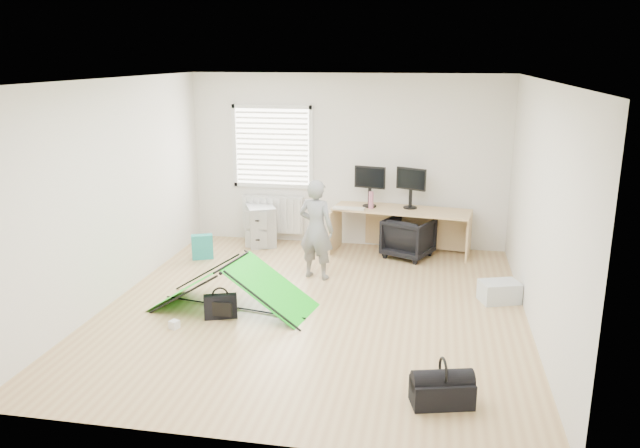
% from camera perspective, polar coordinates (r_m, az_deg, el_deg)
% --- Properties ---
extents(ground, '(5.50, 5.50, 0.00)m').
position_cam_1_polar(ground, '(7.61, -0.55, -7.70)').
color(ground, tan).
rests_on(ground, ground).
extents(back_wall, '(5.00, 0.02, 2.70)m').
position_cam_1_polar(back_wall, '(9.86, 2.50, 5.77)').
color(back_wall, silver).
rests_on(back_wall, ground).
extents(window, '(1.20, 0.06, 1.20)m').
position_cam_1_polar(window, '(10.02, -4.38, 7.06)').
color(window, silver).
rests_on(window, back_wall).
extents(radiator, '(1.00, 0.12, 0.60)m').
position_cam_1_polar(radiator, '(10.20, -4.31, 0.90)').
color(radiator, silver).
rests_on(radiator, back_wall).
extents(desk, '(2.13, 0.93, 0.70)m').
position_cam_1_polar(desk, '(9.63, 7.41, -0.67)').
color(desk, tan).
rests_on(desk, ground).
extents(filing_cabinet, '(0.61, 0.67, 0.64)m').
position_cam_1_polar(filing_cabinet, '(10.04, -5.43, -0.12)').
color(filing_cabinet, '#9EA0A3').
rests_on(filing_cabinet, ground).
extents(monitor_left, '(0.49, 0.21, 0.46)m').
position_cam_1_polar(monitor_left, '(9.59, 4.57, 2.95)').
color(monitor_left, black).
rests_on(monitor_left, desk).
extents(monitor_right, '(0.48, 0.30, 0.46)m').
position_cam_1_polar(monitor_right, '(9.56, 8.29, 2.78)').
color(monitor_right, black).
rests_on(monitor_right, desk).
extents(keyboard, '(0.49, 0.17, 0.02)m').
position_cam_1_polar(keyboard, '(9.46, 2.65, 1.44)').
color(keyboard, beige).
rests_on(keyboard, desk).
extents(thermos, '(0.09, 0.09, 0.26)m').
position_cam_1_polar(thermos, '(9.48, 4.69, 2.18)').
color(thermos, '#AB6077').
rests_on(thermos, desk).
extents(office_chair, '(0.86, 0.87, 0.61)m').
position_cam_1_polar(office_chair, '(9.49, 8.10, -1.24)').
color(office_chair, black).
rests_on(office_chair, ground).
extents(person, '(0.57, 0.45, 1.37)m').
position_cam_1_polar(person, '(8.41, -0.35, -0.50)').
color(person, slate).
rests_on(person, ground).
extents(kite, '(2.01, 1.16, 0.59)m').
position_cam_1_polar(kite, '(7.57, -8.00, -5.59)').
color(kite, '#14D418').
rests_on(kite, ground).
extents(storage_crate, '(0.54, 0.46, 0.26)m').
position_cam_1_polar(storage_crate, '(8.07, 16.08, -5.97)').
color(storage_crate, '#B6BDC0').
rests_on(storage_crate, ground).
extents(tote_bag, '(0.34, 0.25, 0.37)m').
position_cam_1_polar(tote_bag, '(9.50, -10.71, -2.07)').
color(tote_bag, teal).
rests_on(tote_bag, ground).
extents(laptop_bag, '(0.40, 0.24, 0.28)m').
position_cam_1_polar(laptop_bag, '(7.38, -9.08, -7.46)').
color(laptop_bag, black).
rests_on(laptop_bag, ground).
extents(white_box, '(0.12, 0.12, 0.09)m').
position_cam_1_polar(white_box, '(7.25, -13.18, -8.94)').
color(white_box, silver).
rests_on(white_box, ground).
extents(duffel_bag, '(0.59, 0.40, 0.23)m').
position_cam_1_polar(duffel_bag, '(5.73, 11.08, -14.88)').
color(duffel_bag, black).
rests_on(duffel_bag, ground).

